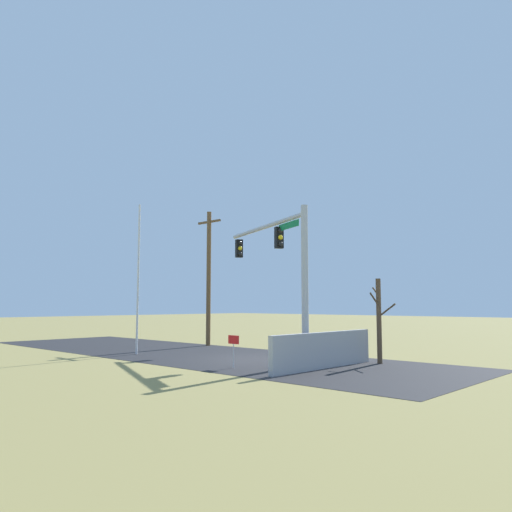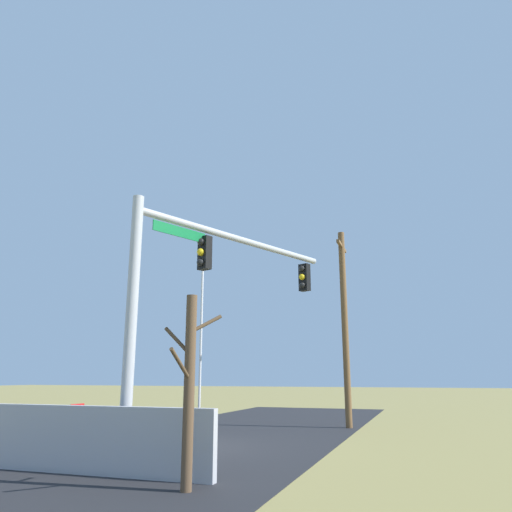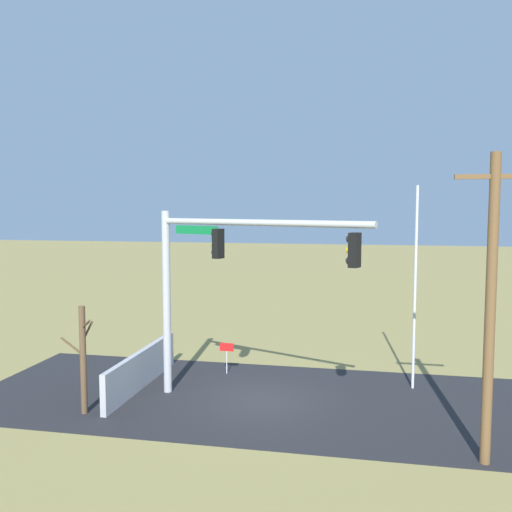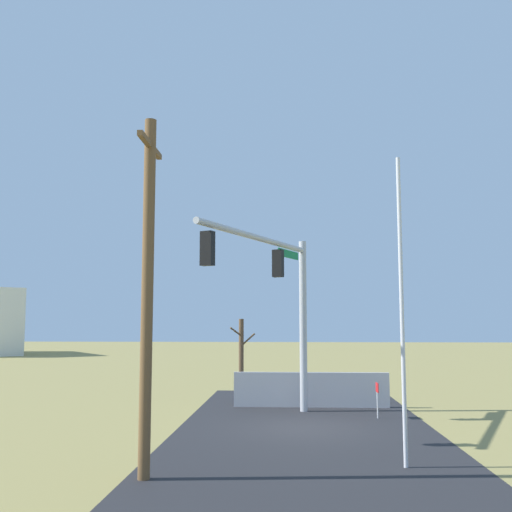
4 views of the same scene
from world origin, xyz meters
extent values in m
plane|color=olive|center=(0.00, 0.00, 0.00)|extent=(160.00, 160.00, 0.00)
cube|color=#232326|center=(-4.00, 0.00, 0.01)|extent=(28.00, 8.00, 0.01)
cube|color=#B7B5AD|center=(4.40, -0.04, 0.00)|extent=(6.00, 6.00, 0.01)
cube|color=#A8A8AD|center=(4.51, -0.35, 0.68)|extent=(0.20, 6.07, 1.35)
cylinder|color=#B2B5BA|center=(3.40, -0.04, 3.20)|extent=(0.28, 0.28, 6.40)
cylinder|color=#B2B5BA|center=(-0.14, 1.47, 6.05)|extent=(7.16, 3.19, 0.20)
cube|color=#0F7238|center=(2.13, 0.51, 5.77)|extent=(1.67, 0.73, 0.28)
cube|color=black|center=(1.28, 0.87, 5.35)|extent=(0.36, 0.43, 0.96)
sphere|color=black|center=(1.42, 0.81, 5.65)|extent=(0.22, 0.22, 0.22)
sphere|color=yellow|center=(1.42, 0.81, 5.35)|extent=(0.22, 0.22, 0.22)
sphere|color=black|center=(1.42, 0.81, 5.05)|extent=(0.22, 0.22, 0.22)
cube|color=black|center=(-3.11, 2.73, 5.35)|extent=(0.36, 0.43, 0.96)
sphere|color=black|center=(-2.97, 2.68, 5.65)|extent=(0.22, 0.22, 0.22)
sphere|color=yellow|center=(-2.97, 2.68, 5.35)|extent=(0.22, 0.22, 0.22)
sphere|color=black|center=(-2.97, 2.68, 5.05)|extent=(0.22, 0.22, 0.22)
cylinder|color=silver|center=(-5.12, -2.17, 3.64)|extent=(0.10, 0.10, 7.29)
cylinder|color=brown|center=(-6.49, 3.58, 3.94)|extent=(0.26, 0.26, 7.87)
cube|color=brown|center=(-6.49, 3.58, 7.27)|extent=(1.90, 0.12, 0.12)
cylinder|color=brown|center=(5.25, 2.47, 1.72)|extent=(0.20, 0.20, 3.45)
cylinder|color=brown|center=(5.62, 2.47, 2.15)|extent=(0.78, 0.07, 0.57)
cylinder|color=brown|center=(5.02, 2.67, 2.92)|extent=(0.54, 0.47, 0.39)
cylinder|color=brown|center=(5.23, 2.19, 2.60)|extent=(0.12, 0.61, 0.55)
cylinder|color=silver|center=(1.90, -2.55, 0.45)|extent=(0.04, 0.04, 0.90)
cube|color=red|center=(1.90, -2.55, 1.06)|extent=(0.56, 0.02, 0.32)
camera|label=1|loc=(15.64, -15.96, 2.41)|focal=35.12mm
camera|label=2|loc=(13.60, 6.57, 1.96)|focal=34.45mm
camera|label=3|loc=(-3.51, 18.16, 6.53)|focal=39.08mm
camera|label=4|loc=(-19.42, 0.46, 3.33)|focal=41.95mm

